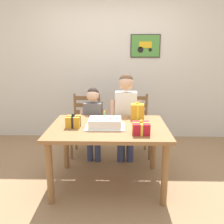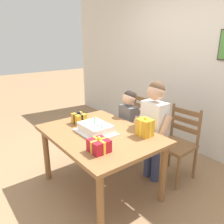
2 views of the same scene
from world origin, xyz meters
name	(u,v)px [view 2 (image 2 of 2)]	position (x,y,z in m)	size (l,w,h in m)	color
ground_plane	(101,188)	(0.00, 0.00, 0.00)	(20.00, 20.00, 0.00)	#997551
back_wall	(196,68)	(0.00, 1.76, 1.30)	(6.40, 0.11, 2.60)	silver
dining_table	(100,140)	(0.00, 0.00, 0.63)	(1.34, 0.99, 0.73)	olive
birthday_cake	(95,128)	(-0.03, -0.04, 0.78)	(0.44, 0.34, 0.19)	white
gift_box_red_large	(145,127)	(0.36, 0.34, 0.82)	(0.17, 0.14, 0.22)	gold
gift_box_beside_cake	(79,118)	(-0.40, -0.03, 0.79)	(0.16, 0.14, 0.16)	gold
gift_box_corner_small	(99,146)	(0.35, -0.25, 0.79)	(0.18, 0.18, 0.15)	red
chair_left	(136,126)	(-0.38, 0.92, 0.47)	(0.43, 0.43, 0.92)	brown
chair_right	(177,143)	(0.38, 0.92, 0.47)	(0.44, 0.44, 0.92)	brown
child_older	(154,122)	(0.22, 0.63, 0.77)	(0.46, 0.26, 1.27)	#38426B
child_younger	(128,121)	(-0.24, 0.64, 0.66)	(0.40, 0.24, 1.08)	#38426B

